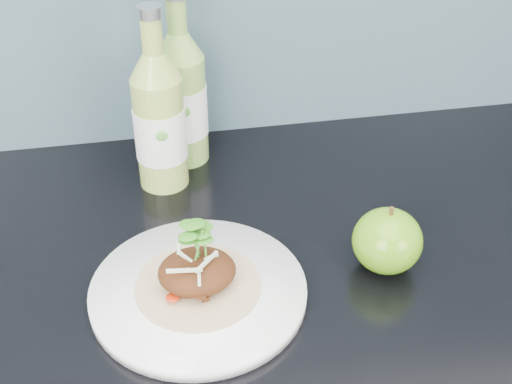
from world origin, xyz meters
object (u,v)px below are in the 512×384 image
(green_apple, at_px, (387,241))
(cider_bottle_right, at_px, (182,98))
(cider_bottle_left, at_px, (159,121))
(dinner_plate, at_px, (198,292))

(green_apple, bearing_deg, cider_bottle_right, 126.48)
(cider_bottle_left, distance_m, cider_bottle_right, 0.07)
(cider_bottle_left, bearing_deg, dinner_plate, -64.05)
(dinner_plate, xyz_separation_m, green_apple, (0.23, 0.01, 0.03))
(dinner_plate, height_order, cider_bottle_right, cider_bottle_right)
(green_apple, xyz_separation_m, cider_bottle_left, (-0.25, 0.23, 0.06))
(dinner_plate, bearing_deg, cider_bottle_right, 86.90)
(dinner_plate, distance_m, cider_bottle_left, 0.26)
(dinner_plate, relative_size, green_apple, 2.31)
(cider_bottle_right, bearing_deg, cider_bottle_left, -106.67)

